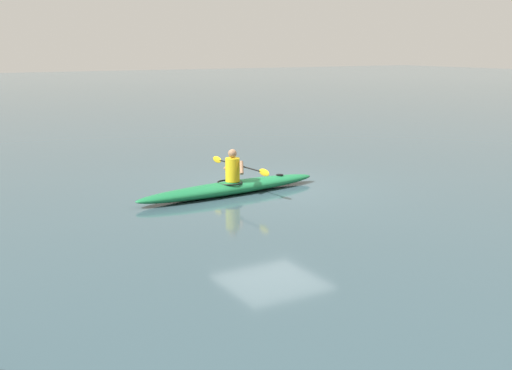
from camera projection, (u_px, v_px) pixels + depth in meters
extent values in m
plane|color=#334C56|center=(272.00, 189.00, 15.67)|extent=(160.00, 160.00, 0.00)
ellipsoid|color=#19723F|center=(230.00, 188.00, 15.07)|extent=(5.04, 1.10, 0.31)
torus|color=black|center=(230.00, 183.00, 15.02)|extent=(0.67, 0.67, 0.04)
cylinder|color=black|center=(280.00, 175.00, 15.88)|extent=(0.18, 0.18, 0.02)
cylinder|color=yellow|center=(232.00, 170.00, 15.00)|extent=(0.35, 0.35, 0.57)
sphere|color=#936B4C|center=(232.00, 153.00, 14.92)|extent=(0.21, 0.21, 0.21)
cylinder|color=black|center=(239.00, 166.00, 15.10)|extent=(0.20, 2.05, 0.03)
ellipsoid|color=gold|center=(217.00, 160.00, 15.92)|extent=(0.07, 0.40, 0.17)
ellipsoid|color=gold|center=(264.00, 172.00, 14.28)|extent=(0.07, 0.40, 0.17)
cylinder|color=#936B4C|center=(229.00, 164.00, 15.25)|extent=(0.23, 0.27, 0.34)
cylinder|color=#936B4C|center=(242.00, 168.00, 14.81)|extent=(0.21, 0.28, 0.34)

